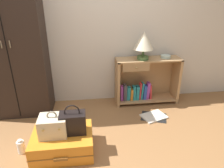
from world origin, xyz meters
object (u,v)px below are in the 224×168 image
at_px(bookshelf, 144,82).
at_px(suitcase_large, 63,142).
at_px(bowl, 166,57).
at_px(handbag, 73,123).
at_px(open_book_on_floor, 154,116).
at_px(table_lamp, 144,42).
at_px(bottle, 21,147).
at_px(train_case, 53,126).
at_px(wardrobe, 12,40).

bearing_deg(bookshelf, suitcase_large, -138.89).
bearing_deg(bookshelf, bowl, -1.25).
bearing_deg(handbag, open_book_on_floor, 26.07).
bearing_deg(bookshelf, table_lamp, -144.60).
height_order(handbag, bottle, handbag).
bearing_deg(bookshelf, train_case, -140.70).
xyz_separation_m(bottle, open_book_on_floor, (1.70, 0.51, -0.07)).
height_order(suitcase_large, bottle, suitcase_large).
bearing_deg(train_case, handbag, 3.53).
bearing_deg(bookshelf, open_book_on_floor, -86.89).
xyz_separation_m(table_lamp, handbag, (-1.02, -1.00, -0.64)).
bearing_deg(bowl, bookshelf, 178.75).
height_order(wardrobe, train_case, wardrobe).
height_order(train_case, open_book_on_floor, train_case).
bearing_deg(bottle, bookshelf, 31.13).
distance_m(handbag, open_book_on_floor, 1.28).
distance_m(wardrobe, bottle, 1.38).
distance_m(bookshelf, open_book_on_floor, 0.61).
bearing_deg(handbag, train_case, -176.47).
distance_m(bookshelf, handbag, 1.50).
distance_m(wardrobe, table_lamp, 1.81).
height_order(bowl, suitcase_large, bowl).
height_order(bookshelf, open_book_on_floor, bookshelf).
distance_m(wardrobe, suitcase_large, 1.52).
bearing_deg(open_book_on_floor, wardrobe, 167.35).
relative_size(wardrobe, bottle, 12.61).
xyz_separation_m(bookshelf, train_case, (-1.29, -1.05, 0.00)).
bearing_deg(wardrobe, open_book_on_floor, -12.65).
xyz_separation_m(bowl, suitcase_large, (-1.52, -1.05, -0.63)).
bearing_deg(handbag, bowl, 36.61).
xyz_separation_m(bowl, bottle, (-1.99, -1.00, -0.68)).
bearing_deg(open_book_on_floor, table_lamp, 100.64).
height_order(table_lamp, open_book_on_floor, table_lamp).
xyz_separation_m(wardrobe, bottle, (0.19, -0.94, -1.00)).
relative_size(bookshelf, open_book_on_floor, 2.35).
relative_size(bowl, bottle, 0.89).
height_order(suitcase_large, handbag, handbag).
bearing_deg(table_lamp, bottle, -149.04).
height_order(bowl, bottle, bowl).
bearing_deg(wardrobe, bookshelf, 2.29).
height_order(wardrobe, open_book_on_floor, wardrobe).
distance_m(bookshelf, train_case, 1.66).
distance_m(table_lamp, bowl, 0.45).
bearing_deg(suitcase_large, table_lamp, 41.38).
bearing_deg(handbag, bookshelf, 43.96).
xyz_separation_m(suitcase_large, open_book_on_floor, (1.23, 0.55, -0.11)).
bearing_deg(wardrobe, suitcase_large, -55.92).
bearing_deg(open_book_on_floor, train_case, -157.14).
relative_size(table_lamp, bowl, 2.74).
bearing_deg(bottle, train_case, -6.36).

